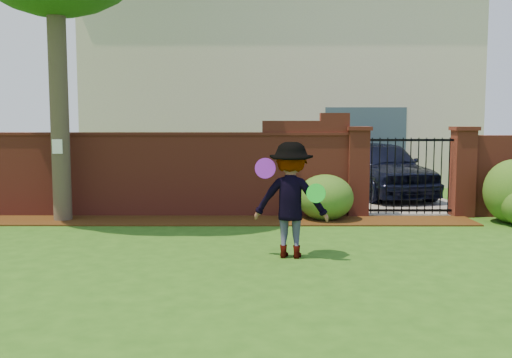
{
  "coord_description": "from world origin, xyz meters",
  "views": [
    {
      "loc": [
        0.31,
        -7.79,
        1.99
      ],
      "look_at": [
        0.28,
        1.4,
        1.05
      ],
      "focal_mm": 39.73,
      "sensor_mm": 36.0,
      "label": 1
    }
  ],
  "objects_px": {
    "car": "(383,169)",
    "frisbee_green": "(316,193)",
    "man": "(290,200)",
    "frisbee_purple": "(265,168)"
  },
  "relations": [
    {
      "from": "frisbee_green",
      "to": "car",
      "type": "bearing_deg",
      "value": 70.28
    },
    {
      "from": "car",
      "to": "frisbee_purple",
      "type": "bearing_deg",
      "value": -127.19
    },
    {
      "from": "frisbee_purple",
      "to": "man",
      "type": "bearing_deg",
      "value": 14.54
    },
    {
      "from": "car",
      "to": "man",
      "type": "xyz_separation_m",
      "value": [
        -2.83,
        -6.68,
        0.1
      ]
    },
    {
      "from": "man",
      "to": "frisbee_purple",
      "type": "distance_m",
      "value": 0.61
    },
    {
      "from": "frisbee_purple",
      "to": "frisbee_green",
      "type": "xyz_separation_m",
      "value": [
        0.72,
        -0.15,
        -0.34
      ]
    },
    {
      "from": "man",
      "to": "frisbee_green",
      "type": "xyz_separation_m",
      "value": [
        0.35,
        -0.24,
        0.13
      ]
    },
    {
      "from": "man",
      "to": "frisbee_green",
      "type": "distance_m",
      "value": 0.45
    },
    {
      "from": "car",
      "to": "frisbee_green",
      "type": "height_order",
      "value": "car"
    },
    {
      "from": "frisbee_purple",
      "to": "car",
      "type": "bearing_deg",
      "value": 64.74
    }
  ]
}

